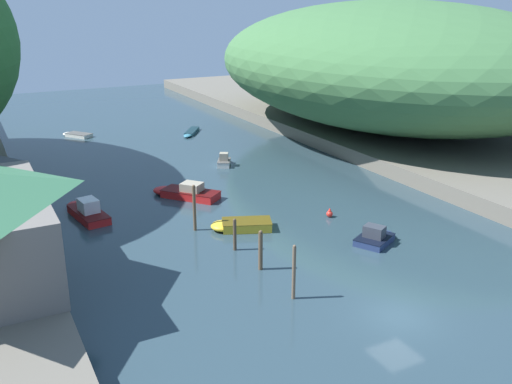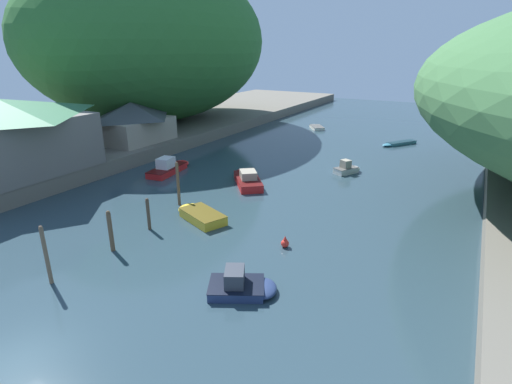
{
  "view_description": "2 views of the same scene",
  "coord_description": "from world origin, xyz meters",
  "px_view_note": "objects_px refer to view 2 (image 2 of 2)",
  "views": [
    {
      "loc": [
        -20.14,
        -21.32,
        17.11
      ],
      "look_at": [
        0.34,
        18.13,
        1.95
      ],
      "focal_mm": 40.0,
      "sensor_mm": 36.0,
      "label": 1
    },
    {
      "loc": [
        15.11,
        -6.64,
        12.41
      ],
      "look_at": [
        1.56,
        17.74,
        2.22
      ],
      "focal_mm": 28.0,
      "sensor_mm": 36.0,
      "label": 2
    }
  ],
  "objects_px": {
    "waterfront_building": "(5,136)",
    "boat_far_right_bank": "(243,286)",
    "channel_buoy_near": "(285,243)",
    "boat_mid_channel": "(199,214)",
    "boat_white_cruiser": "(247,178)",
    "boat_small_dinghy": "(316,127)",
    "person_on_quay": "(36,168)",
    "boat_red_skiff": "(398,144)",
    "boathouse_shed": "(132,121)",
    "boat_open_rowboat": "(348,169)",
    "boat_near_quay": "(170,167)"
  },
  "relations": [
    {
      "from": "waterfront_building",
      "to": "boat_far_right_bank",
      "type": "relative_size",
      "value": 3.41
    },
    {
      "from": "boat_far_right_bank",
      "to": "channel_buoy_near",
      "type": "bearing_deg",
      "value": 154.07
    },
    {
      "from": "boat_mid_channel",
      "to": "boat_white_cruiser",
      "type": "height_order",
      "value": "boat_white_cruiser"
    },
    {
      "from": "boat_mid_channel",
      "to": "boat_small_dinghy",
      "type": "xyz_separation_m",
      "value": [
        -5.15,
        38.24,
        -0.13
      ]
    },
    {
      "from": "boat_mid_channel",
      "to": "channel_buoy_near",
      "type": "relative_size",
      "value": 6.34
    },
    {
      "from": "boat_mid_channel",
      "to": "person_on_quay",
      "type": "xyz_separation_m",
      "value": [
        -15.42,
        -2.64,
        2.14
      ]
    },
    {
      "from": "channel_buoy_near",
      "to": "boat_white_cruiser",
      "type": "bearing_deg",
      "value": 130.95
    },
    {
      "from": "boat_small_dinghy",
      "to": "boat_white_cruiser",
      "type": "bearing_deg",
      "value": -117.83
    },
    {
      "from": "channel_buoy_near",
      "to": "person_on_quay",
      "type": "height_order",
      "value": "person_on_quay"
    },
    {
      "from": "boat_red_skiff",
      "to": "boat_white_cruiser",
      "type": "bearing_deg",
      "value": 101.65
    },
    {
      "from": "waterfront_building",
      "to": "boat_white_cruiser",
      "type": "height_order",
      "value": "waterfront_building"
    },
    {
      "from": "boathouse_shed",
      "to": "boat_mid_channel",
      "type": "xyz_separation_m",
      "value": [
        18.95,
        -12.34,
        -3.6
      ]
    },
    {
      "from": "boat_small_dinghy",
      "to": "person_on_quay",
      "type": "bearing_deg",
      "value": -139.88
    },
    {
      "from": "waterfront_building",
      "to": "boat_small_dinghy",
      "type": "height_order",
      "value": "waterfront_building"
    },
    {
      "from": "boat_open_rowboat",
      "to": "boathouse_shed",
      "type": "bearing_deg",
      "value": -140.28
    },
    {
      "from": "boat_red_skiff",
      "to": "boat_far_right_bank",
      "type": "relative_size",
      "value": 1.25
    },
    {
      "from": "person_on_quay",
      "to": "boat_red_skiff",
      "type": "bearing_deg",
      "value": -29.89
    },
    {
      "from": "boat_white_cruiser",
      "to": "waterfront_building",
      "type": "bearing_deg",
      "value": 174.02
    },
    {
      "from": "waterfront_building",
      "to": "boat_far_right_bank",
      "type": "xyz_separation_m",
      "value": [
        27.04,
        -4.12,
        -4.54
      ]
    },
    {
      "from": "boathouse_shed",
      "to": "boat_white_cruiser",
      "type": "height_order",
      "value": "boathouse_shed"
    },
    {
      "from": "boat_mid_channel",
      "to": "boat_white_cruiser",
      "type": "relative_size",
      "value": 0.82
    },
    {
      "from": "waterfront_building",
      "to": "channel_buoy_near",
      "type": "xyz_separation_m",
      "value": [
        26.84,
        1.63,
        -4.64
      ]
    },
    {
      "from": "waterfront_building",
      "to": "boat_mid_channel",
      "type": "xyz_separation_m",
      "value": [
        19.08,
        2.67,
        -4.6
      ]
    },
    {
      "from": "boat_white_cruiser",
      "to": "boat_near_quay",
      "type": "bearing_deg",
      "value": 145.81
    },
    {
      "from": "waterfront_building",
      "to": "boat_red_skiff",
      "type": "distance_m",
      "value": 45.08
    },
    {
      "from": "boat_far_right_bank",
      "to": "boat_white_cruiser",
      "type": "distance_m",
      "value": 18.34
    },
    {
      "from": "boathouse_shed",
      "to": "boat_open_rowboat",
      "type": "height_order",
      "value": "boathouse_shed"
    },
    {
      "from": "boathouse_shed",
      "to": "boat_open_rowboat",
      "type": "xyz_separation_m",
      "value": [
        25.43,
        4.75,
        -3.52
      ]
    },
    {
      "from": "person_on_quay",
      "to": "waterfront_building",
      "type": "bearing_deg",
      "value": 94.81
    },
    {
      "from": "boat_red_skiff",
      "to": "boat_far_right_bank",
      "type": "bearing_deg",
      "value": 123.22
    },
    {
      "from": "boat_open_rowboat",
      "to": "boat_small_dinghy",
      "type": "bearing_deg",
      "value": 147.93
    },
    {
      "from": "boat_mid_channel",
      "to": "person_on_quay",
      "type": "height_order",
      "value": "person_on_quay"
    },
    {
      "from": "boat_far_right_bank",
      "to": "channel_buoy_near",
      "type": "height_order",
      "value": "boat_far_right_bank"
    },
    {
      "from": "boat_mid_channel",
      "to": "boat_far_right_bank",
      "type": "bearing_deg",
      "value": -108.18
    },
    {
      "from": "waterfront_building",
      "to": "boat_near_quay",
      "type": "bearing_deg",
      "value": 50.52
    },
    {
      "from": "boathouse_shed",
      "to": "boat_white_cruiser",
      "type": "distance_m",
      "value": 18.47
    },
    {
      "from": "boathouse_shed",
      "to": "boat_far_right_bank",
      "type": "distance_m",
      "value": 33.2
    },
    {
      "from": "boat_near_quay",
      "to": "boat_far_right_bank",
      "type": "bearing_deg",
      "value": -48.82
    },
    {
      "from": "waterfront_building",
      "to": "boat_far_right_bank",
      "type": "height_order",
      "value": "waterfront_building"
    },
    {
      "from": "boat_mid_channel",
      "to": "channel_buoy_near",
      "type": "xyz_separation_m",
      "value": [
        7.76,
        -1.04,
        -0.04
      ]
    },
    {
      "from": "boat_white_cruiser",
      "to": "boat_red_skiff",
      "type": "bearing_deg",
      "value": 28.15
    },
    {
      "from": "channel_buoy_near",
      "to": "person_on_quay",
      "type": "xyz_separation_m",
      "value": [
        -23.18,
        -1.61,
        2.18
      ]
    },
    {
      "from": "boat_mid_channel",
      "to": "boat_far_right_bank",
      "type": "relative_size",
      "value": 1.22
    },
    {
      "from": "waterfront_building",
      "to": "boat_small_dinghy",
      "type": "bearing_deg",
      "value": 71.2
    },
    {
      "from": "boat_mid_channel",
      "to": "boat_far_right_bank",
      "type": "height_order",
      "value": "boat_far_right_bank"
    },
    {
      "from": "boathouse_shed",
      "to": "person_on_quay",
      "type": "bearing_deg",
      "value": -76.75
    },
    {
      "from": "boat_near_quay",
      "to": "boat_open_rowboat",
      "type": "bearing_deg",
      "value": 19.25
    },
    {
      "from": "boat_red_skiff",
      "to": "channel_buoy_near",
      "type": "bearing_deg",
      "value": 122.72
    },
    {
      "from": "boat_red_skiff",
      "to": "boat_white_cruiser",
      "type": "distance_m",
      "value": 25.35
    },
    {
      "from": "boathouse_shed",
      "to": "boat_white_cruiser",
      "type": "relative_size",
      "value": 1.44
    }
  ]
}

